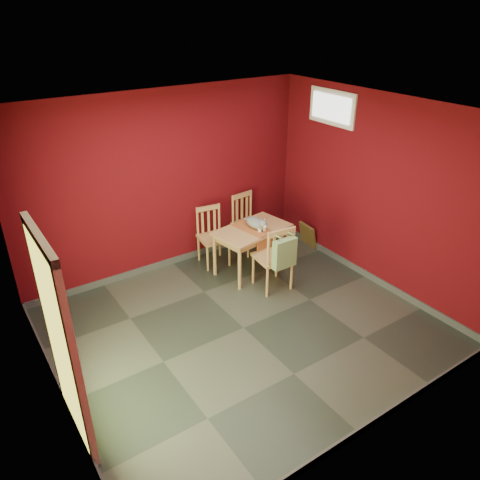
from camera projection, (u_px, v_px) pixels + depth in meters
ground at (244, 328)px, 5.97m from camera, size 4.50×4.50×0.00m
room_shell at (244, 325)px, 5.95m from camera, size 4.50×4.50×4.50m
doorway at (59, 337)px, 4.05m from camera, size 0.06×1.01×2.13m
window at (332, 107)px, 6.75m from camera, size 0.05×0.90×0.50m
outlet_plate at (255, 222)px, 8.10m from camera, size 0.08×0.02×0.12m
dining_table at (252, 234)px, 6.99m from camera, size 1.22×0.83×0.71m
table_runner at (256, 234)px, 6.89m from camera, size 0.40×0.67×0.32m
chair_far_left at (212, 235)px, 7.28m from camera, size 0.48×0.48×0.92m
chair_far_right at (248, 222)px, 7.67m from camera, size 0.49×0.49×0.96m
chair_near at (275, 257)px, 6.58m from camera, size 0.52×0.52×1.00m
tote_bag at (284, 253)px, 6.33m from camera, size 0.35×0.20×0.49m
cat at (255, 221)px, 6.93m from camera, size 0.23×0.44×0.22m
picture_frame at (308, 235)px, 7.91m from camera, size 0.16×0.39×0.38m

